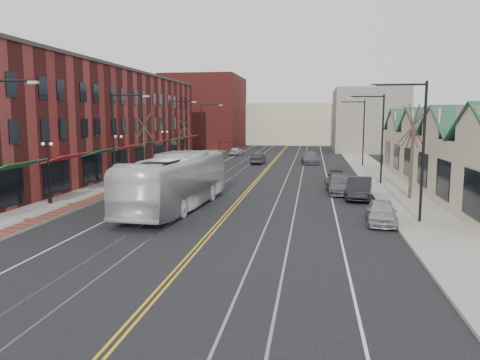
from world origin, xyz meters
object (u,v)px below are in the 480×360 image
(parked_suv, at_px, (146,186))
(parked_car_c, at_px, (340,184))
(parked_car_b, at_px, (359,188))
(transit_bus, at_px, (176,182))
(parked_car_a, at_px, (382,212))
(parked_car_d, at_px, (336,175))

(parked_suv, bearing_deg, parked_car_c, -162.46)
(parked_suv, distance_m, parked_car_b, 16.36)
(parked_suv, bearing_deg, transit_bus, 133.31)
(parked_car_a, relative_size, parked_car_c, 0.81)
(parked_car_b, bearing_deg, transit_bus, -147.12)
(parked_car_a, distance_m, parked_car_c, 10.85)
(transit_bus, relative_size, parked_suv, 2.34)
(parked_suv, height_order, parked_car_a, parked_suv)
(transit_bus, distance_m, parked_car_c, 13.96)
(parked_car_c, bearing_deg, transit_bus, -146.74)
(parked_car_a, height_order, parked_car_c, parked_car_c)
(transit_bus, xyz_separation_m, parked_suv, (-3.82, 4.64, -1.07))
(parked_suv, height_order, parked_car_c, parked_suv)
(parked_car_b, relative_size, parked_car_c, 0.99)
(parked_suv, relative_size, parked_car_b, 1.14)
(transit_bus, xyz_separation_m, parked_car_b, (12.50, 5.86, -1.04))
(transit_bus, xyz_separation_m, parked_car_a, (12.98, -2.42, -1.16))
(parked_suv, height_order, parked_car_b, parked_car_b)
(parked_car_c, bearing_deg, parked_car_d, 86.73)
(parked_car_c, bearing_deg, parked_car_b, -64.84)
(parked_car_a, relative_size, parked_car_b, 0.82)
(parked_suv, bearing_deg, parked_car_d, -142.41)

